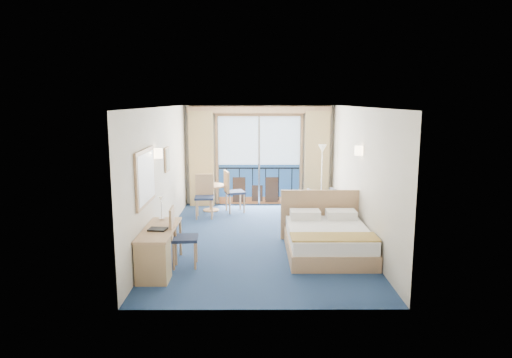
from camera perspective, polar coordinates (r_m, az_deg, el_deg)
name	(u,v)px	position (r m, az deg, el deg)	size (l,w,h in m)	color
floor	(261,239)	(9.53, 0.59, -7.46)	(6.50, 6.50, 0.00)	navy
room_walls	(261,153)	(9.16, 0.61, 3.21)	(4.04, 6.54, 2.72)	beige
balcony_door	(259,163)	(12.43, 0.35, 2.01)	(2.36, 0.03, 2.52)	navy
curtain_left	(202,159)	(12.35, -6.82, 2.52)	(0.65, 0.22, 2.55)	tan
curtain_right	(317,159)	(12.38, 7.59, 2.52)	(0.65, 0.22, 2.55)	tan
pelmet	(259,110)	(12.20, 0.40, 8.65)	(3.80, 0.25, 0.18)	tan
mirror	(146,177)	(7.92, -13.64, 0.23)	(0.05, 1.25, 0.95)	tan
wall_print	(167,159)	(9.80, -11.04, 2.42)	(0.04, 0.42, 0.52)	tan
sconce_left	(158,153)	(8.74, -12.17, 3.15)	(0.18, 0.18, 0.18)	#FFE1B2
sconce_right	(359,151)	(9.24, 12.77, 3.48)	(0.18, 0.18, 0.18)	#FFE1B2
bed	(327,239)	(8.67, 8.91, -7.36)	(1.64, 1.95, 1.03)	tan
nightstand	(343,221)	(10.02, 10.82, -5.20)	(0.40, 0.38, 0.53)	#A48A57
phone	(344,208)	(9.95, 10.99, -3.54)	(0.17, 0.13, 0.08)	white
armchair	(324,202)	(11.59, 8.52, -2.81)	(0.68, 0.70, 0.64)	#4C4F5C
floor_lamp	(322,161)	(11.95, 8.26, 2.30)	(0.24, 0.24, 1.70)	silver
desk	(155,255)	(7.56, -12.56, -9.24)	(0.52, 1.52, 0.71)	tan
desk_chair	(179,233)	(7.96, -9.56, -6.73)	(0.48, 0.47, 1.04)	#1C2642
folder	(158,229)	(7.76, -12.18, -6.16)	(0.29, 0.22, 0.03)	black
desk_lamp	(161,203)	(8.31, -11.78, -2.95)	(0.11, 0.11, 0.42)	silver
round_table	(211,191)	(11.83, -5.67, -1.53)	(0.75, 0.75, 0.68)	tan
table_chair_a	(231,189)	(11.61, -3.09, -1.25)	(0.58, 0.57, 1.07)	#1C2642
table_chair_b	(204,193)	(11.20, -6.47, -1.79)	(0.47, 0.48, 1.05)	#1C2642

